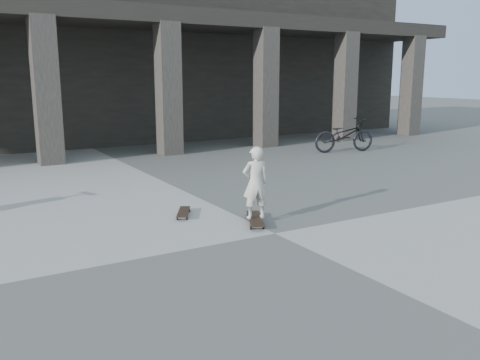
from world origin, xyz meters
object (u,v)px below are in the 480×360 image
longboard (255,219)px  child (255,183)px  bicycle (344,135)px  skateboard_spare (183,212)px

longboard → child: child is taller
longboard → bicycle: 8.73m
child → bicycle: bearing=-129.5°
longboard → skateboard_spare: (-0.84, 1.03, -0.01)m
child → bicycle: 8.72m
child → bicycle: size_ratio=0.58×
child → longboard: bearing=108.7°
bicycle → child: bearing=141.9°
longboard → child: 0.62m
skateboard_spare → longboard: bearing=-111.5°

